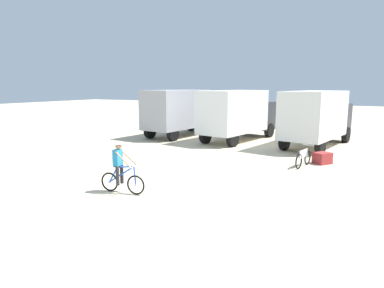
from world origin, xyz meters
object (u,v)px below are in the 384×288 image
(box_truck_white_box, at_px, (317,116))
(cyclist_orange_shirt, at_px, (120,169))
(box_truck_grey_hauler, at_px, (181,110))
(bicycle_spare, at_px, (303,158))
(supply_crate, at_px, (322,158))
(box_truck_avon_van, at_px, (238,113))

(box_truck_white_box, distance_m, cyclist_orange_shirt, 13.52)
(box_truck_grey_hauler, xyz_separation_m, box_truck_white_box, (9.48, -0.05, 0.00))
(box_truck_grey_hauler, height_order, cyclist_orange_shirt, box_truck_grey_hauler)
(box_truck_grey_hauler, height_order, box_truck_white_box, same)
(box_truck_grey_hauler, relative_size, box_truck_white_box, 0.99)
(cyclist_orange_shirt, bearing_deg, bicycle_spare, 55.07)
(cyclist_orange_shirt, xyz_separation_m, supply_crate, (5.51, 8.01, -0.58))
(box_truck_avon_van, height_order, supply_crate, box_truck_avon_van)
(cyclist_orange_shirt, relative_size, supply_crate, 2.46)
(box_truck_avon_van, relative_size, bicycle_spare, 4.12)
(bicycle_spare, relative_size, supply_crate, 2.31)
(supply_crate, bearing_deg, bicycle_spare, -121.88)
(cyclist_orange_shirt, bearing_deg, box_truck_white_box, 70.47)
(box_truck_white_box, xyz_separation_m, supply_crate, (1.00, -4.70, -1.61))
(box_truck_avon_van, height_order, cyclist_orange_shirt, box_truck_avon_van)
(box_truck_avon_van, bearing_deg, supply_crate, -37.51)
(cyclist_orange_shirt, bearing_deg, box_truck_grey_hauler, 111.29)
(supply_crate, bearing_deg, box_truck_avon_van, 142.49)
(supply_crate, bearing_deg, cyclist_orange_shirt, -124.53)
(box_truck_grey_hauler, relative_size, box_truck_avon_van, 0.99)
(box_truck_avon_van, distance_m, supply_crate, 7.77)
(box_truck_avon_van, height_order, bicycle_spare, box_truck_avon_van)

